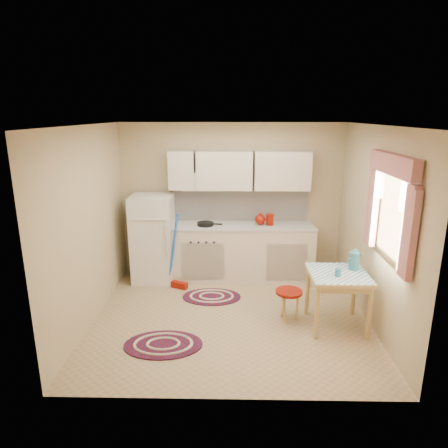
{
  "coord_description": "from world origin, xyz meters",
  "views": [
    {
      "loc": [
        0.01,
        -4.82,
        2.64
      ],
      "look_at": [
        -0.09,
        0.25,
        1.22
      ],
      "focal_mm": 32.0,
      "sensor_mm": 36.0,
      "label": 1
    }
  ],
  "objects": [
    {
      "name": "rug_center",
      "position": [
        -0.28,
        0.58,
        0.01
      ],
      "size": [
        0.87,
        0.58,
        0.02
      ],
      "primitive_type": null,
      "rotation": [
        0.0,
        0.0,
        0.0
      ],
      "color": "maroon",
      "rests_on": "ground"
    },
    {
      "name": "stool",
      "position": [
        0.76,
        -0.07,
        0.21
      ],
      "size": [
        0.46,
        0.46,
        0.42
      ],
      "primitive_type": "cylinder",
      "rotation": [
        0.0,
        0.0,
        0.43
      ],
      "color": "maroon",
      "rests_on": "ground"
    },
    {
      "name": "frying_pan",
      "position": [
        -0.41,
        1.25,
        0.94
      ],
      "size": [
        0.29,
        0.29,
        0.05
      ],
      "primitive_type": "cylinder",
      "rotation": [
        0.0,
        0.0,
        -0.11
      ],
      "color": "black",
      "rests_on": "countertop"
    },
    {
      "name": "base_cabinets",
      "position": [
        0.19,
        1.3,
        0.44
      ],
      "size": [
        2.25,
        0.6,
        0.88
      ],
      "primitive_type": "cube",
      "color": "beige",
      "rests_on": "ground"
    },
    {
      "name": "mug",
      "position": [
        1.3,
        -0.3,
        0.77
      ],
      "size": [
        0.09,
        0.09,
        0.1
      ],
      "primitive_type": "cylinder",
      "rotation": [
        0.0,
        0.0,
        0.18
      ],
      "color": "teal",
      "rests_on": "table"
    },
    {
      "name": "broom",
      "position": [
        -0.8,
        0.9,
        0.6
      ],
      "size": [
        0.3,
        0.22,
        1.2
      ],
      "primitive_type": null,
      "rotation": [
        0.0,
        0.0,
        -0.42
      ],
      "color": "blue",
      "rests_on": "ground"
    },
    {
      "name": "countertop",
      "position": [
        0.19,
        1.3,
        0.9
      ],
      "size": [
        2.27,
        0.62,
        0.04
      ],
      "primitive_type": "cube",
      "color": "#B4B1AB",
      "rests_on": "base_cabinets"
    },
    {
      "name": "fridge",
      "position": [
        -1.25,
        1.25,
        0.7
      ],
      "size": [
        0.65,
        0.6,
        1.4
      ],
      "primitive_type": "cube",
      "color": "white",
      "rests_on": "ground"
    },
    {
      "name": "room_shell",
      "position": [
        0.16,
        0.24,
        1.6
      ],
      "size": [
        3.64,
        3.6,
        2.52
      ],
      "color": "tan",
      "rests_on": "ground"
    },
    {
      "name": "red_canister",
      "position": [
        0.62,
        1.3,
        1.0
      ],
      "size": [
        0.15,
        0.15,
        0.16
      ],
      "primitive_type": "cylinder",
      "rotation": [
        0.0,
        0.0,
        -0.3
      ],
      "color": "maroon",
      "rests_on": "countertop"
    },
    {
      "name": "rug_left",
      "position": [
        -0.79,
        -0.7,
        0.01
      ],
      "size": [
        0.95,
        0.66,
        0.02
      ],
      "primitive_type": null,
      "rotation": [
        0.0,
        0.0,
        0.04
      ],
      "color": "maroon",
      "rests_on": "ground"
    },
    {
      "name": "red_kettle",
      "position": [
        0.46,
        1.3,
        1.01
      ],
      "size": [
        0.18,
        0.17,
        0.18
      ],
      "primitive_type": null,
      "rotation": [
        0.0,
        0.0,
        -0.03
      ],
      "color": "maroon",
      "rests_on": "countertop"
    },
    {
      "name": "table",
      "position": [
        1.34,
        -0.2,
        0.36
      ],
      "size": [
        0.72,
        0.72,
        0.72
      ],
      "primitive_type": "cube",
      "color": "tan",
      "rests_on": "ground"
    },
    {
      "name": "coffee_pot",
      "position": [
        1.56,
        -0.08,
        0.88
      ],
      "size": [
        0.19,
        0.18,
        0.31
      ],
      "primitive_type": null,
      "rotation": [
        0.0,
        0.0,
        0.34
      ],
      "color": "teal",
      "rests_on": "table"
    }
  ]
}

